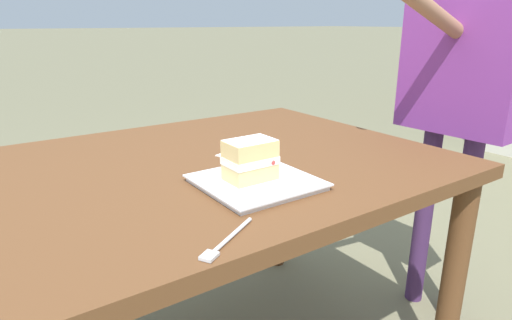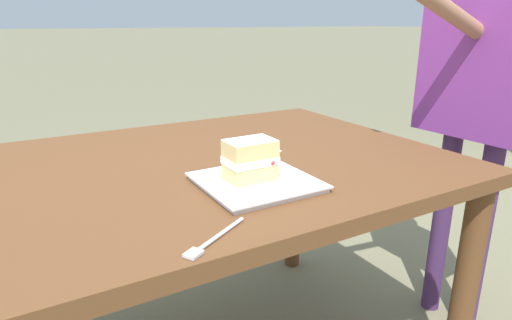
# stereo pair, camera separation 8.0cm
# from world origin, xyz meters

# --- Properties ---
(patio_table) EXTENTS (1.56, 1.00, 0.75)m
(patio_table) POSITION_xyz_m (0.00, 0.00, 0.66)
(patio_table) COLOR brown
(patio_table) RESTS_ON ground
(dessert_plate) EXTENTS (0.26, 0.26, 0.02)m
(dessert_plate) POSITION_xyz_m (0.13, -0.24, 0.76)
(dessert_plate) COLOR white
(dessert_plate) RESTS_ON patio_table
(cake_slice) EXTENTS (0.12, 0.09, 0.10)m
(cake_slice) POSITION_xyz_m (0.11, -0.23, 0.81)
(cake_slice) COLOR #E0C17A
(cake_slice) RESTS_ON dessert_plate
(dessert_fork) EXTENTS (0.16, 0.10, 0.01)m
(dessert_fork) POSITION_xyz_m (-0.08, -0.44, 0.75)
(dessert_fork) COLOR silver
(dessert_fork) RESTS_ON patio_table
(paper_napkin) EXTENTS (0.17, 0.15, 0.00)m
(paper_napkin) POSITION_xyz_m (0.25, -0.01, 0.75)
(paper_napkin) COLOR silver
(paper_napkin) RESTS_ON patio_table
(diner_person) EXTENTS (0.53, 0.41, 1.48)m
(diner_person) POSITION_xyz_m (1.03, -0.20, 0.99)
(diner_person) COLOR #452855
(diner_person) RESTS_ON ground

